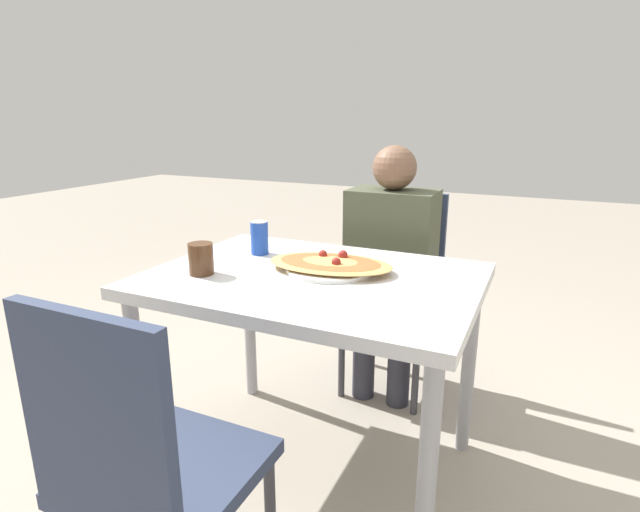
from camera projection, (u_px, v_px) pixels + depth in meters
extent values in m
plane|color=#9E9384|center=(314.00, 465.00, 1.85)|extent=(14.00, 14.00, 0.00)
cube|color=silver|center=(313.00, 280.00, 1.65)|extent=(1.07, 0.78, 0.04)
cylinder|color=#99999E|center=(140.00, 396.00, 1.65)|extent=(0.05, 0.05, 0.70)
cylinder|color=#99999E|center=(427.00, 482.00, 1.27)|extent=(0.05, 0.05, 0.70)
cylinder|color=#99999E|center=(250.00, 322.00, 2.24)|extent=(0.05, 0.05, 0.70)
cylinder|color=#99999E|center=(469.00, 366.00, 1.85)|extent=(0.05, 0.05, 0.70)
cube|color=#2D3851|center=(391.00, 302.00, 2.27)|extent=(0.40, 0.40, 0.04)
cube|color=#2D3851|center=(405.00, 240.00, 2.36)|extent=(0.38, 0.03, 0.46)
cylinder|color=#38383D|center=(416.00, 371.00, 2.11)|extent=(0.03, 0.03, 0.41)
cylinder|color=#38383D|center=(342.00, 355.00, 2.25)|extent=(0.03, 0.03, 0.41)
cylinder|color=#38383D|center=(434.00, 339.00, 2.41)|extent=(0.03, 0.03, 0.41)
cylinder|color=#38383D|center=(367.00, 327.00, 2.54)|extent=(0.03, 0.03, 0.41)
cube|color=#2D3851|center=(170.00, 471.00, 1.19)|extent=(0.40, 0.40, 0.04)
cube|color=#2D3851|center=(94.00, 422.00, 0.96)|extent=(0.38, 0.03, 0.46)
cylinder|color=#38383D|center=(171.00, 483.00, 1.47)|extent=(0.03, 0.03, 0.41)
cylinder|color=#2D2D38|center=(399.00, 358.00, 2.18)|extent=(0.10, 0.10, 0.45)
cylinder|color=#2D2D38|center=(364.00, 350.00, 2.25)|extent=(0.10, 0.10, 0.45)
cube|color=#474C38|center=(391.00, 247.00, 2.17)|extent=(0.37, 0.23, 0.50)
sphere|color=brown|center=(395.00, 168.00, 2.07)|extent=(0.18, 0.18, 0.18)
cylinder|color=white|center=(330.00, 268.00, 1.69)|extent=(0.30, 0.30, 0.01)
ellipsoid|color=tan|center=(330.00, 263.00, 1.68)|extent=(0.45, 0.29, 0.02)
ellipsoid|color=#D16033|center=(330.00, 262.00, 1.68)|extent=(0.37, 0.24, 0.01)
sphere|color=maroon|center=(336.00, 262.00, 1.64)|extent=(0.03, 0.03, 0.03)
sphere|color=maroon|center=(343.00, 255.00, 1.73)|extent=(0.03, 0.03, 0.03)
sphere|color=maroon|center=(343.00, 255.00, 1.74)|extent=(0.03, 0.03, 0.03)
sphere|color=maroon|center=(323.00, 254.00, 1.74)|extent=(0.03, 0.03, 0.03)
cylinder|color=#1E47B2|center=(259.00, 238.00, 1.87)|extent=(0.07, 0.07, 0.12)
cylinder|color=silver|center=(259.00, 222.00, 1.85)|extent=(0.06, 0.06, 0.00)
cylinder|color=#4C2D19|center=(201.00, 259.00, 1.64)|extent=(0.08, 0.08, 0.10)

